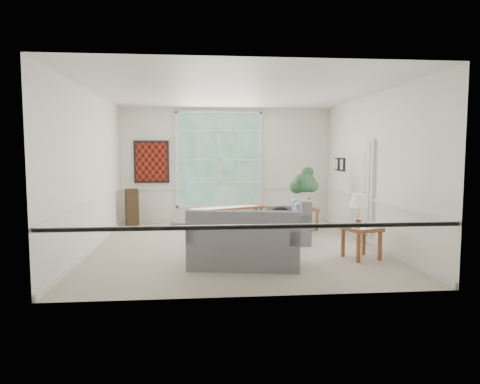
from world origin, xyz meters
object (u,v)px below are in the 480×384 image
(coffee_table, at_px, (224,230))
(end_table, at_px, (305,219))
(loveseat_front, at_px, (244,237))
(side_table, at_px, (361,242))
(loveseat_right, at_px, (287,218))

(coffee_table, bearing_deg, end_table, 10.74)
(loveseat_front, distance_m, end_table, 3.58)
(side_table, bearing_deg, end_table, 96.00)
(loveseat_right, relative_size, side_table, 2.91)
(loveseat_front, bearing_deg, end_table, 69.97)
(loveseat_front, relative_size, coffee_table, 1.55)
(loveseat_right, height_order, loveseat_front, loveseat_front)
(coffee_table, xyz_separation_m, side_table, (2.28, -1.84, 0.07))
(loveseat_front, bearing_deg, coffee_table, 105.33)
(side_table, bearing_deg, loveseat_front, -172.18)
(end_table, distance_m, side_table, 2.84)
(loveseat_right, height_order, side_table, loveseat_right)
(loveseat_right, relative_size, end_table, 3.16)
(coffee_table, distance_m, side_table, 2.93)
(loveseat_right, bearing_deg, side_table, -56.06)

